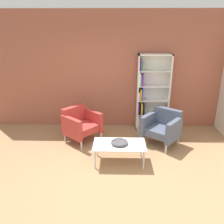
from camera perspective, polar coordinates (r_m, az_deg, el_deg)
name	(u,v)px	position (r m, az deg, el deg)	size (l,w,h in m)	color
ground_plane	(105,180)	(4.24, -1.65, -16.19)	(8.32, 8.32, 0.00)	#9E7751
brick_back_panel	(110,71)	(5.96, -0.59, 9.96)	(6.40, 0.12, 2.90)	#9E5642
bookshelf_tall	(150,94)	(5.93, 9.16, 4.26)	(0.80, 0.30, 1.90)	silver
coffee_table_low	(119,145)	(4.51, 1.80, -8.17)	(1.00, 0.56, 0.40)	silver
decorative_bowl	(119,142)	(4.48, 1.81, -7.42)	(0.32, 0.32, 0.05)	#4C4C51
armchair_corner_red	(81,124)	(5.40, -7.66, -2.83)	(0.94, 0.95, 0.78)	#B73833
armchair_by_bookshelf	(162,127)	(5.32, 12.16, -3.50)	(0.95, 0.94, 0.78)	#4C566B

